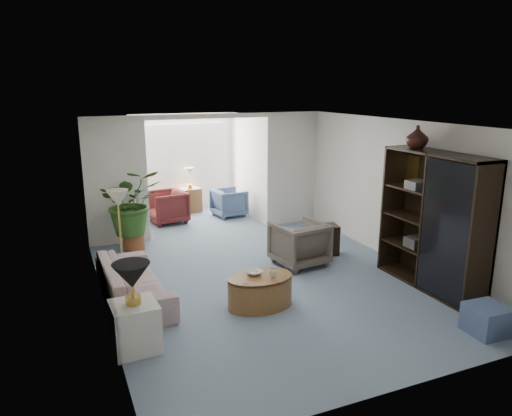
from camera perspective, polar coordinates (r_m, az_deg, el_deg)
name	(u,v)px	position (r m, az deg, el deg)	size (l,w,h in m)	color
floor	(271,284)	(7.70, 1.78, -8.98)	(6.00, 6.00, 0.00)	#8399AD
sunroom_floor	(197,220)	(11.34, -6.99, -1.37)	(2.60, 2.60, 0.00)	#8399AD
back_pier_left	(116,182)	(9.64, -16.25, 3.01)	(1.20, 0.12, 2.50)	white
back_pier_right	(292,169)	(10.75, 4.28, 4.67)	(1.20, 0.12, 2.50)	white
back_header	(209,116)	(9.89, -5.59, 10.80)	(2.60, 0.12, 0.10)	white
window_pane	(183,154)	(12.08, -8.65, 6.32)	(2.20, 0.02, 1.50)	white
window_blinds	(183,154)	(12.05, -8.61, 6.30)	(2.20, 0.02, 1.50)	white
framed_picture	(407,169)	(8.45, 17.53, 4.49)	(0.04, 0.50, 0.40)	#B4A890
sofa	(133,282)	(7.23, -14.37, -8.52)	(2.01, 0.78, 0.59)	#C0B2A2
end_table	(135,327)	(5.99, -14.17, -13.49)	(0.53, 0.53, 0.58)	silver
table_lamp	(132,276)	(5.73, -14.56, -7.80)	(0.44, 0.44, 0.30)	black
floor_lamp	(118,198)	(8.20, -16.10, 1.11)	(0.36, 0.36, 0.28)	beige
coffee_table	(260,291)	(6.89, 0.50, -9.84)	(0.95, 0.95, 0.45)	olive
coffee_bowl	(254,272)	(6.85, -0.23, -7.66)	(0.23, 0.23, 0.06)	silver
coffee_cup	(273,274)	(6.75, 2.02, -7.81)	(0.11, 0.11, 0.10)	beige
wingback_chair	(299,243)	(8.39, 5.15, -4.22)	(0.82, 0.85, 0.77)	#665D50
side_table_dark	(325,240)	(9.00, 8.16, -3.73)	(0.46, 0.37, 0.56)	black
entertainment_cabinet	(433,221)	(7.76, 20.33, -1.49)	(0.50, 1.89, 2.10)	black
cabinet_urn	(417,137)	(7.90, 18.61, 8.00)	(0.34, 0.34, 0.35)	black
ottoman	(487,320)	(6.86, 25.75, -11.85)	(0.46, 0.46, 0.37)	slate
plant_pot	(134,242)	(9.44, -14.31, -3.93)	(0.40, 0.40, 0.32)	brown
house_plant	(131,202)	(9.23, -14.60, 0.71)	(1.13, 0.98, 1.25)	#2C561D
sunroom_chair_blue	(229,203)	(11.51, -3.21, 0.65)	(0.70, 0.72, 0.66)	slate
sunroom_chair_maroon	(167,207)	(11.10, -10.51, 0.13)	(0.79, 0.82, 0.74)	maroon
sunroom_table	(190,200)	(12.00, -7.81, 0.94)	(0.49, 0.38, 0.60)	olive
shelf_clutter	(435,220)	(7.66, 20.45, -1.38)	(0.30, 1.15, 1.06)	black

